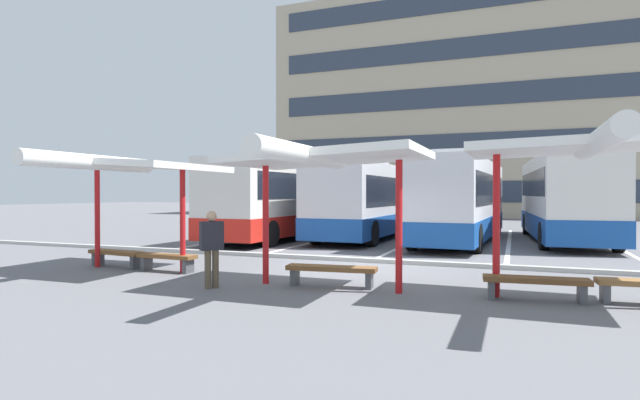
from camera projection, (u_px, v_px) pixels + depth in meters
name	position (u px, v px, depth m)	size (l,w,h in m)	color
ground_plane	(358.00, 267.00, 13.69)	(160.00, 160.00, 0.00)	slate
terminal_building	(471.00, 112.00, 48.56)	(34.24, 15.83, 22.48)	tan
coach_bus_0	(294.00, 199.00, 23.46)	(3.00, 12.37, 3.74)	silver
coach_bus_1	(375.00, 201.00, 23.61)	(2.79, 12.33, 3.60)	silver
coach_bus_2	(461.00, 201.00, 20.72)	(3.02, 10.92, 3.67)	silver
coach_bus_3	(564.00, 199.00, 20.84)	(3.18, 10.55, 3.82)	silver
lane_stripe_0	(264.00, 234.00, 24.76)	(0.16, 14.00, 0.01)	white
lane_stripe_1	(336.00, 236.00, 23.40)	(0.16, 14.00, 0.01)	white
lane_stripe_2	(417.00, 239.00, 22.03)	(0.16, 14.00, 0.01)	white
lane_stripe_3	(509.00, 242.00, 20.66)	(0.16, 14.00, 0.01)	white
lane_stripe_4	(614.00, 246.00, 19.29)	(0.16, 14.00, 0.01)	white
waiting_shelter_0	(130.00, 166.00, 12.90)	(3.80, 5.12, 2.97)	red
bench_0	(117.00, 255.00, 13.69)	(1.83, 0.62, 0.45)	brown
bench_1	(167.00, 259.00, 12.89)	(1.64, 0.47, 0.45)	brown
waiting_shelter_1	(324.00, 160.00, 10.37)	(4.01, 4.89, 2.94)	red
bench_2	(331.00, 271.00, 10.80)	(1.99, 0.61, 0.45)	brown
waiting_shelter_2	(592.00, 148.00, 8.91)	(4.21, 4.53, 3.04)	red
bench_3	(536.00, 283.00, 9.35)	(1.90, 0.59, 0.45)	brown
platform_kerb	(368.00, 260.00, 14.66)	(44.00, 0.24, 0.12)	#ADADA8
waiting_passenger_0	(212.00, 244.00, 10.63)	(0.47, 0.51, 1.64)	brown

